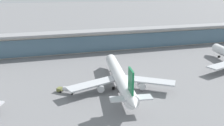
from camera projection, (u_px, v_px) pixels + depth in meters
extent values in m
plane|color=slate|center=(119.00, 86.00, 113.04)|extent=(1200.00, 1200.00, 0.00)
cylinder|color=white|center=(119.00, 76.00, 110.73)|extent=(12.79, 53.86, 5.65)
cone|color=white|center=(110.00, 58.00, 138.04)|extent=(6.17, 5.78, 5.54)
cone|color=white|center=(134.00, 104.00, 83.50)|extent=(5.87, 6.84, 5.09)
cube|color=black|center=(111.00, 58.00, 134.70)|extent=(4.51, 2.89, 0.68)
cube|color=#B7BABF|center=(94.00, 84.00, 104.69)|extent=(25.08, 13.56, 0.68)
cube|color=#B7BABF|center=(147.00, 80.00, 108.13)|extent=(23.72, 18.70, 0.68)
cylinder|color=silver|center=(100.00, 88.00, 105.17)|extent=(3.64, 4.47, 3.12)
cylinder|color=silver|center=(141.00, 85.00, 107.78)|extent=(3.64, 4.47, 3.12)
cube|color=#14703D|center=(131.00, 81.00, 86.05)|extent=(1.59, 6.85, 8.77)
cube|color=#B7BABF|center=(131.00, 98.00, 87.10)|extent=(16.02, 6.34, 0.49)
cylinder|color=black|center=(113.00, 88.00, 108.99)|extent=(1.34, 1.51, 1.36)
cylinder|color=black|center=(127.00, 87.00, 109.87)|extent=(1.34, 1.51, 1.36)
cylinder|color=black|center=(112.00, 70.00, 132.33)|extent=(1.34, 1.51, 1.36)
cone|color=white|center=(214.00, 47.00, 163.05)|extent=(6.29, 5.92, 5.54)
cube|color=black|center=(217.00, 47.00, 159.69)|extent=(4.56, 3.00, 0.68)
cylinder|color=black|center=(219.00, 57.00, 157.31)|extent=(1.38, 1.54, 1.36)
cube|color=olive|center=(60.00, 89.00, 106.63)|extent=(3.01, 3.11, 1.50)
cylinder|color=silver|center=(69.00, 89.00, 104.95)|extent=(5.79, 4.93, 2.10)
cylinder|color=black|center=(60.00, 92.00, 105.58)|extent=(0.90, 0.74, 0.90)
cylinder|color=black|center=(63.00, 90.00, 107.56)|extent=(0.90, 0.74, 0.90)
cylinder|color=black|center=(72.00, 94.00, 103.84)|extent=(0.90, 0.74, 0.90)
cylinder|color=black|center=(74.00, 92.00, 105.83)|extent=(0.90, 0.74, 0.90)
cube|color=beige|center=(91.00, 42.00, 170.47)|extent=(272.11, 8.00, 14.00)
cube|color=slate|center=(92.00, 44.00, 166.76)|extent=(266.67, 0.50, 11.20)
cube|color=gray|center=(91.00, 32.00, 166.29)|extent=(277.56, 12.80, 1.20)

